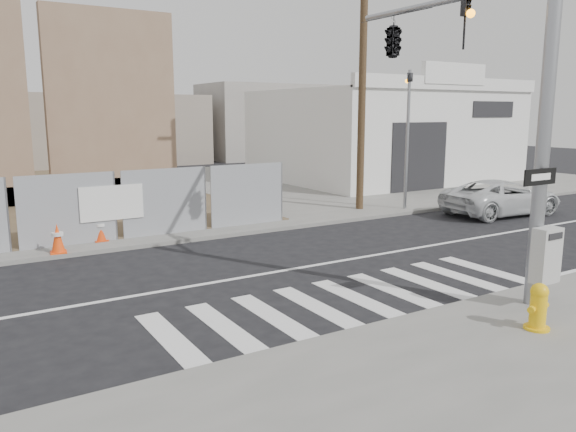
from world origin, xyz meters
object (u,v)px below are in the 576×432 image
suv (502,197)px  traffic_cone_d (100,229)px  auto_shop (382,135)px  traffic_cone_c (58,239)px  fire_hydrant (538,307)px  signal_pole (436,66)px

suv → traffic_cone_d: 14.26m
auto_shop → traffic_cone_c: size_ratio=15.25×
fire_hydrant → traffic_cone_d: size_ratio=1.11×
fire_hydrant → auto_shop: bearing=36.5°
auto_shop → traffic_cone_d: 19.17m
suv → traffic_cone_c: bearing=87.2°
fire_hydrant → traffic_cone_c: size_ratio=1.04×
auto_shop → traffic_cone_d: (-17.34, -7.89, -2.06)m
traffic_cone_c → signal_pole: bearing=-41.3°
fire_hydrant → traffic_cone_c: fire_hydrant is taller
traffic_cone_c → traffic_cone_d: bearing=33.3°
auto_shop → traffic_cone_c: 20.69m
auto_shop → suv: 11.40m
suv → traffic_cone_d: (-13.98, 2.83, -0.18)m
traffic_cone_d → auto_shop: bearing=24.5°
signal_pole → traffic_cone_d: bearing=129.4°
auto_shop → fire_hydrant: (-12.59, -18.66, -2.01)m
traffic_cone_d → traffic_cone_c: bearing=-146.7°
fire_hydrant → suv: (9.22, 7.93, 0.13)m
signal_pole → suv: size_ratio=1.49×
fire_hydrant → traffic_cone_d: bearing=94.3°
auto_shop → traffic_cone_d: bearing=-155.5°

